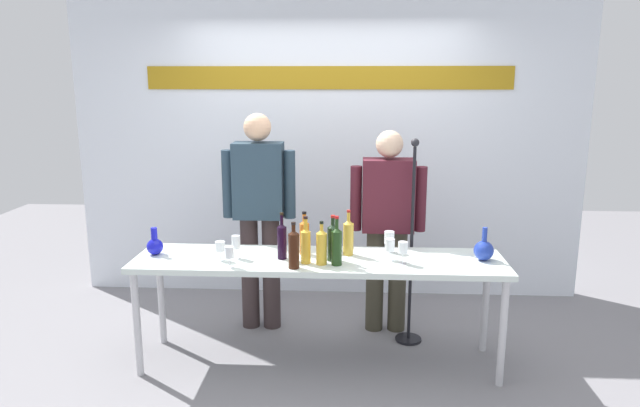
# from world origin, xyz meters

# --- Properties ---
(ground_plane) EXTENTS (10.00, 10.00, 0.00)m
(ground_plane) POSITION_xyz_m (0.00, 0.00, 0.00)
(ground_plane) COLOR gray
(back_wall) EXTENTS (4.60, 0.11, 3.00)m
(back_wall) POSITION_xyz_m (0.00, 1.44, 1.50)
(back_wall) COLOR white
(back_wall) RESTS_ON ground
(display_table) EXTENTS (2.54, 0.60, 0.78)m
(display_table) POSITION_xyz_m (0.00, 0.00, 0.71)
(display_table) COLOR silver
(display_table) RESTS_ON ground
(decanter_blue_left) EXTENTS (0.11, 0.11, 0.19)m
(decanter_blue_left) POSITION_xyz_m (-1.15, 0.02, 0.84)
(decanter_blue_left) COLOR #1518BB
(decanter_blue_left) RESTS_ON display_table
(decanter_blue_right) EXTENTS (0.14, 0.14, 0.23)m
(decanter_blue_right) POSITION_xyz_m (1.12, 0.02, 0.85)
(decanter_blue_right) COLOR #1F369D
(decanter_blue_right) RESTS_ON display_table
(presenter_left) EXTENTS (0.57, 0.22, 1.73)m
(presenter_left) POSITION_xyz_m (-0.50, 0.58, 0.99)
(presenter_left) COLOR #372B2B
(presenter_left) RESTS_ON ground
(presenter_right) EXTENTS (0.59, 0.22, 1.60)m
(presenter_right) POSITION_xyz_m (0.50, 0.58, 0.91)
(presenter_right) COLOR #3B372A
(presenter_right) RESTS_ON ground
(wine_bottle_0) EXTENTS (0.07, 0.07, 0.29)m
(wine_bottle_0) POSITION_xyz_m (0.03, -0.13, 0.90)
(wine_bottle_0) COLOR gold
(wine_bottle_0) RESTS_ON display_table
(wine_bottle_1) EXTENTS (0.07, 0.07, 0.32)m
(wine_bottle_1) POSITION_xyz_m (0.20, 0.09, 0.91)
(wine_bottle_1) COLOR gold
(wine_bottle_1) RESTS_ON display_table
(wine_bottle_2) EXTENTS (0.06, 0.06, 0.32)m
(wine_bottle_2) POSITION_xyz_m (-0.25, -0.02, 0.91)
(wine_bottle_2) COLOR black
(wine_bottle_2) RESTS_ON display_table
(wine_bottle_3) EXTENTS (0.07, 0.07, 0.33)m
(wine_bottle_3) POSITION_xyz_m (0.13, -0.14, 0.91)
(wine_bottle_3) COLOR #1D3A16
(wine_bottle_3) RESTS_ON display_table
(wine_bottle_4) EXTENTS (0.07, 0.07, 0.32)m
(wine_bottle_4) POSITION_xyz_m (0.10, -0.04, 0.91)
(wine_bottle_4) COLOR black
(wine_bottle_4) RESTS_ON display_table
(wine_bottle_5) EXTENTS (0.07, 0.07, 0.31)m
(wine_bottle_5) POSITION_xyz_m (-0.15, -0.22, 0.91)
(wine_bottle_5) COLOR #331509
(wine_bottle_5) RESTS_ON display_table
(wine_bottle_6) EXTENTS (0.07, 0.07, 0.31)m
(wine_bottle_6) POSITION_xyz_m (-0.11, 0.09, 0.91)
(wine_bottle_6) COLOR orange
(wine_bottle_6) RESTS_ON display_table
(wine_bottle_7) EXTENTS (0.07, 0.07, 0.32)m
(wine_bottle_7) POSITION_xyz_m (-0.08, -0.11, 0.91)
(wine_bottle_7) COLOR gold
(wine_bottle_7) RESTS_ON display_table
(wine_glass_left_0) EXTENTS (0.06, 0.06, 0.14)m
(wine_glass_left_0) POSITION_xyz_m (-0.57, -0.22, 0.87)
(wine_glass_left_0) COLOR white
(wine_glass_left_0) RESTS_ON display_table
(wine_glass_left_1) EXTENTS (0.07, 0.07, 0.13)m
(wine_glass_left_1) POSITION_xyz_m (-0.66, -0.08, 0.87)
(wine_glass_left_1) COLOR white
(wine_glass_left_1) RESTS_ON display_table
(wine_glass_left_2) EXTENTS (0.06, 0.06, 0.16)m
(wine_glass_left_2) POSITION_xyz_m (-0.57, -0.03, 0.89)
(wine_glass_left_2) COLOR white
(wine_glass_left_2) RESTS_ON display_table
(wine_glass_right_0) EXTENTS (0.06, 0.06, 0.15)m
(wine_glass_right_0) POSITION_xyz_m (0.56, -0.09, 0.89)
(wine_glass_right_0) COLOR white
(wine_glass_right_0) RESTS_ON display_table
(wine_glass_right_1) EXTENTS (0.07, 0.07, 0.15)m
(wine_glass_right_1) POSITION_xyz_m (0.48, -0.01, 0.88)
(wine_glass_right_1) COLOR white
(wine_glass_right_1) RESTS_ON display_table
(wine_glass_right_2) EXTENTS (0.07, 0.07, 0.15)m
(wine_glass_right_2) POSITION_xyz_m (0.49, 0.18, 0.88)
(wine_glass_right_2) COLOR white
(wine_glass_right_2) RESTS_ON display_table
(microphone_stand) EXTENTS (0.20, 0.20, 1.56)m
(microphone_stand) POSITION_xyz_m (0.67, 0.39, 0.53)
(microphone_stand) COLOR black
(microphone_stand) RESTS_ON ground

